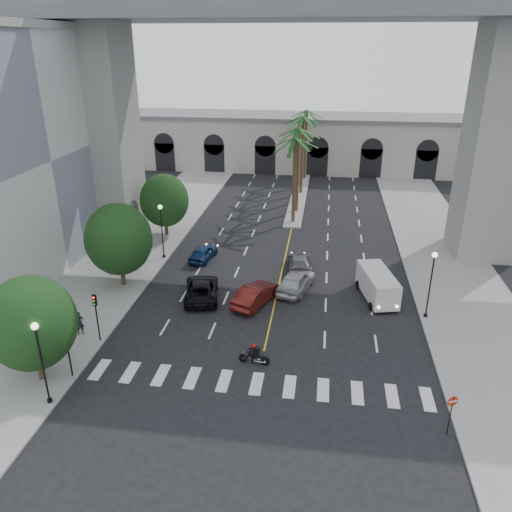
{
  "coord_description": "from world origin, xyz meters",
  "views": [
    {
      "loc": [
        3.46,
        -25.89,
        19.01
      ],
      "look_at": [
        -1.11,
        6.0,
        5.16
      ],
      "focal_mm": 35.0,
      "sensor_mm": 36.0,
      "label": 1
    }
  ],
  "objects": [
    {
      "name": "ground",
      "position": [
        0.0,
        0.0,
        0.0
      ],
      "size": [
        140.0,
        140.0,
        0.0
      ],
      "primitive_type": "plane",
      "color": "black",
      "rests_on": "ground"
    },
    {
      "name": "palm_c",
      "position": [
        -0.2,
        36.0,
        8.91
      ],
      "size": [
        3.2,
        3.2,
        10.1
      ],
      "color": "#47331E",
      "rests_on": "ground"
    },
    {
      "name": "lamp_post_left_far",
      "position": [
        -11.4,
        16.0,
        3.22
      ],
      "size": [
        0.4,
        0.4,
        5.35
      ],
      "color": "black",
      "rests_on": "ground"
    },
    {
      "name": "car_d",
      "position": [
        1.5,
        15.45,
        0.71
      ],
      "size": [
        2.56,
        5.12,
        1.43
      ],
      "primitive_type": "imported",
      "rotation": [
        0.0,
        0.0,
        3.26
      ],
      "color": "slate",
      "rests_on": "ground"
    },
    {
      "name": "cargo_van",
      "position": [
        8.0,
        10.59,
        1.28
      ],
      "size": [
        3.15,
        5.71,
        2.3
      ],
      "rotation": [
        0.0,
        0.0,
        0.22
      ],
      "color": "silver",
      "rests_on": "ground"
    },
    {
      "name": "car_e",
      "position": [
        -7.63,
        16.34,
        0.7
      ],
      "size": [
        2.27,
        4.32,
        1.4
      ],
      "primitive_type": "imported",
      "rotation": [
        0.0,
        0.0,
        2.99
      ],
      "color": "navy",
      "rests_on": "ground"
    },
    {
      "name": "do_not_enter_sign",
      "position": [
        10.5,
        -4.3,
        1.81
      ],
      "size": [
        0.57,
        0.27,
        2.5
      ],
      "rotation": [
        0.0,
        0.0,
        0.4
      ],
      "color": "black",
      "rests_on": "ground"
    },
    {
      "name": "pier_building",
      "position": [
        0.0,
        55.0,
        4.27
      ],
      "size": [
        71.0,
        10.5,
        8.5
      ],
      "color": "#BDB7A9",
      "rests_on": "ground"
    },
    {
      "name": "bridge",
      "position": [
        3.42,
        22.0,
        18.51
      ],
      "size": [
        75.0,
        13.0,
        26.0
      ],
      "color": "gray",
      "rests_on": "ground"
    },
    {
      "name": "lamp_post_left_near",
      "position": [
        -11.4,
        -5.0,
        3.22
      ],
      "size": [
        0.4,
        0.4,
        5.35
      ],
      "color": "black",
      "rests_on": "ground"
    },
    {
      "name": "palm_e",
      "position": [
        -0.1,
        44.0,
        9.19
      ],
      "size": [
        3.2,
        3.2,
        10.4
      ],
      "color": "#47331E",
      "rests_on": "ground"
    },
    {
      "name": "palm_b",
      "position": [
        0.1,
        32.0,
        9.37
      ],
      "size": [
        3.2,
        3.2,
        10.6
      ],
      "color": "#47331E",
      "rests_on": "ground"
    },
    {
      "name": "median",
      "position": [
        0.0,
        38.0,
        0.1
      ],
      "size": [
        2.0,
        24.0,
        0.2
      ],
      "primitive_type": "cube",
      "color": "gray",
      "rests_on": "ground"
    },
    {
      "name": "motorcycle_rider",
      "position": [
        -0.38,
        0.51,
        0.66
      ],
      "size": [
        2.04,
        0.55,
        1.47
      ],
      "rotation": [
        0.0,
        0.0,
        -0.11
      ],
      "color": "black",
      "rests_on": "ground"
    },
    {
      "name": "car_c",
      "position": [
        -5.94,
        8.84,
        0.77
      ],
      "size": [
        3.61,
        5.93,
        1.54
      ],
      "primitive_type": "imported",
      "rotation": [
        0.0,
        0.0,
        3.34
      ],
      "color": "black",
      "rests_on": "ground"
    },
    {
      "name": "palm_d",
      "position": [
        0.15,
        40.0,
        9.65
      ],
      "size": [
        3.2,
        3.2,
        10.9
      ],
      "color": "#47331E",
      "rests_on": "ground"
    },
    {
      "name": "pedestrian_b",
      "position": [
        -17.29,
        5.43,
        1.03
      ],
      "size": [
        0.9,
        0.72,
        1.76
      ],
      "primitive_type": "imported",
      "rotation": [
        0.0,
        0.0,
        -0.07
      ],
      "color": "black",
      "rests_on": "sidewalk_left"
    },
    {
      "name": "street_tree_far",
      "position": [
        -13.0,
        22.0,
        3.9
      ],
      "size": [
        5.04,
        5.04,
        6.68
      ],
      "color": "#382616",
      "rests_on": "ground"
    },
    {
      "name": "palm_a",
      "position": [
        0.0,
        28.0,
        9.1
      ],
      "size": [
        3.2,
        3.2,
        10.3
      ],
      "color": "#47331E",
      "rests_on": "ground"
    },
    {
      "name": "lamp_post_right",
      "position": [
        11.4,
        8.0,
        3.22
      ],
      "size": [
        0.4,
        0.4,
        5.35
      ],
      "color": "black",
      "rests_on": "ground"
    },
    {
      "name": "car_a",
      "position": [
        1.5,
        11.18,
        0.86
      ],
      "size": [
        3.4,
        5.43,
        1.72
      ],
      "primitive_type": "imported",
      "rotation": [
        0.0,
        0.0,
        2.85
      ],
      "color": "#A9A8AD",
      "rests_on": "ground"
    },
    {
      "name": "sidewalk_right",
      "position": [
        15.0,
        15.0,
        0.07
      ],
      "size": [
        8.0,
        100.0,
        0.15
      ],
      "primitive_type": "cube",
      "color": "gray",
      "rests_on": "ground"
    },
    {
      "name": "car_b",
      "position": [
        -1.5,
        8.41,
        0.82
      ],
      "size": [
        3.39,
        5.28,
        1.64
      ],
      "primitive_type": "imported",
      "rotation": [
        0.0,
        0.0,
        2.78
      ],
      "color": "#511310",
      "rests_on": "ground"
    },
    {
      "name": "pedestrian_a",
      "position": [
        -12.97,
        2.08,
        1.01
      ],
      "size": [
        0.74,
        0.65,
        1.71
      ],
      "primitive_type": "imported",
      "rotation": [
        0.0,
        0.0,
        0.48
      ],
      "color": "black",
      "rests_on": "sidewalk_left"
    },
    {
      "name": "traffic_signal_far",
      "position": [
        -11.3,
        1.5,
        2.51
      ],
      "size": [
        0.25,
        0.18,
        3.65
      ],
      "color": "black",
      "rests_on": "ground"
    },
    {
      "name": "street_tree_mid",
      "position": [
        -13.0,
        10.0,
        4.21
      ],
      "size": [
        5.44,
        5.44,
        7.21
      ],
      "color": "#382616",
      "rests_on": "ground"
    },
    {
      "name": "traffic_signal_near",
      "position": [
        -11.3,
        -2.5,
        2.51
      ],
      "size": [
        0.25,
        0.18,
        3.65
      ],
      "color": "black",
      "rests_on": "ground"
    },
    {
      "name": "street_tree_near",
      "position": [
        -13.0,
        -3.0,
        4.02
      ],
      "size": [
        5.2,
        5.2,
        6.89
      ],
      "color": "#382616",
      "rests_on": "ground"
    },
    {
      "name": "sidewalk_left",
      "position": [
        -15.0,
        15.0,
        0.07
      ],
      "size": [
        8.0,
        100.0,
        0.15
      ],
      "primitive_type": "cube",
      "color": "gray",
      "rests_on": "ground"
    },
    {
      "name": "palm_f",
      "position": [
        0.2,
        48.0,
        9.46
      ],
      "size": [
        3.2,
        3.2,
        10.7
      ],
      "color": "#47331E",
      "rests_on": "ground"
    }
  ]
}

